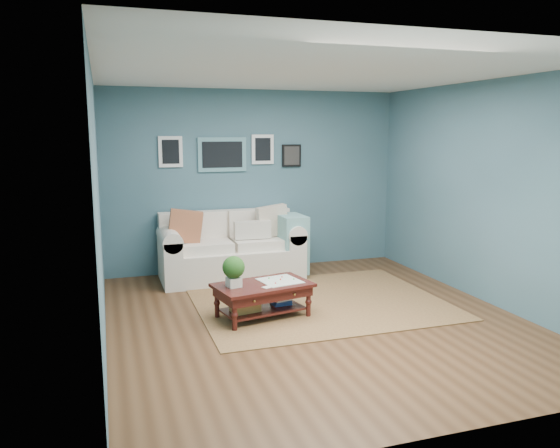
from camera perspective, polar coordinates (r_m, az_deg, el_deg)
name	(u,v)px	position (r m, az deg, el deg)	size (l,w,h in m)	color
room_shell	(314,199)	(5.98, 3.54, 2.66)	(5.00, 5.02, 2.70)	brown
area_rug	(319,302)	(6.82, 4.13, -8.13)	(2.98, 2.39, 0.01)	brown
loveseat	(236,248)	(7.88, -4.57, -2.53)	(2.04, 0.93, 1.05)	#EFE3CB
coffee_table	(258,290)	(6.17, -2.31, -6.91)	(1.16, 0.81, 0.74)	#330B0A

